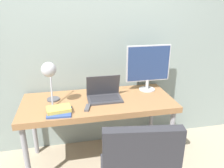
% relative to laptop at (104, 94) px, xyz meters
% --- Properties ---
extents(wall_back, '(8.00, 0.05, 2.60)m').
position_rel_laptop_xyz_m(wall_back, '(-0.07, 0.37, 0.50)').
color(wall_back, gray).
rests_on(wall_back, ground_plane).
extents(desk, '(1.55, 0.66, 0.75)m').
position_rel_laptop_xyz_m(desk, '(-0.07, -0.02, -0.12)').
color(desk, '#996B42').
rests_on(desk, ground_plane).
extents(laptop, '(0.35, 0.24, 0.24)m').
position_rel_laptop_xyz_m(laptop, '(0.00, 0.00, 0.00)').
color(laptop, '#38383D').
rests_on(laptop, desk).
extents(monitor, '(0.50, 0.18, 0.52)m').
position_rel_laptop_xyz_m(monitor, '(0.53, 0.15, 0.24)').
color(monitor, '#B7B7BC').
rests_on(monitor, desk).
extents(desk_lamp, '(0.14, 0.30, 0.45)m').
position_rel_laptop_xyz_m(desk_lamp, '(-0.52, -0.07, 0.29)').
color(desk_lamp, '#4C4C51').
rests_on(desk_lamp, desk).
extents(book_stack, '(0.23, 0.21, 0.05)m').
position_rel_laptop_xyz_m(book_stack, '(-0.46, -0.22, -0.03)').
color(book_stack, '#334C8C').
rests_on(book_stack, desk).
extents(tv_remote, '(0.07, 0.14, 0.02)m').
position_rel_laptop_xyz_m(tv_remote, '(-0.19, -0.19, -0.04)').
color(tv_remote, '#4C4C51').
rests_on(tv_remote, desk).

